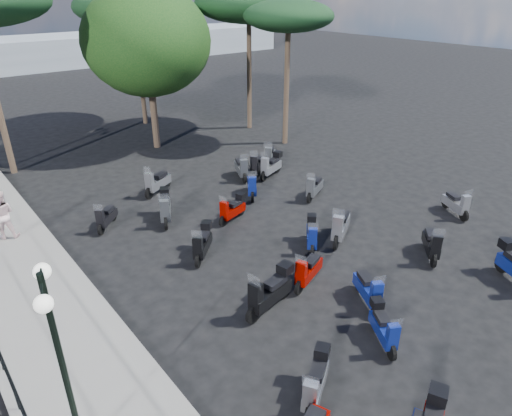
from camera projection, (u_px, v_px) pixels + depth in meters
ground at (283, 268)px, 14.22m from camera, size 120.00×120.00×0.00m
sidewalk at (36, 301)px, 12.63m from camera, size 3.00×30.00×0.15m
lamp_post_0 at (61, 360)px, 7.50m from camera, size 0.51×1.14×3.97m
pedestrian_far at (2, 215)px, 15.32m from camera, size 1.02×0.92×1.72m
scooter_2 at (315, 383)px, 9.52m from camera, size 1.44×1.00×1.28m
scooter_3 at (270, 292)px, 12.20m from camera, size 1.86×0.70×1.49m
scooter_4 at (106, 218)px, 16.42m from camera, size 1.14×1.11×1.19m
scooter_5 at (165, 208)px, 16.85m from camera, size 1.05×1.62×1.42m
scooter_7 at (384, 328)px, 11.10m from camera, size 0.92×1.34×1.19m
scooter_8 at (368, 290)px, 12.48m from camera, size 0.90×1.47×1.29m
scooter_9 at (233, 209)px, 16.93m from camera, size 1.48×0.66×1.21m
scooter_10 at (203, 244)px, 14.64m from camera, size 1.30×1.22×1.29m
scooter_11 at (157, 183)px, 19.13m from camera, size 1.62×0.99×1.41m
scooter_13 at (308, 271)px, 13.29m from camera, size 1.56×0.78×1.30m
scooter_14 at (312, 235)px, 15.19m from camera, size 1.17×1.24×1.24m
scooter_15 at (241, 169)px, 20.63m from camera, size 0.89×1.61×1.37m
scooter_18 at (432, 245)px, 14.62m from camera, size 1.33×1.21×1.35m
scooter_19 at (340, 227)px, 15.58m from camera, size 1.67×1.10×1.49m
scooter_20 at (252, 186)px, 18.86m from camera, size 1.11×1.43×1.35m
scooter_21 at (270, 156)px, 22.07m from camera, size 1.38×1.24×1.39m
scooter_24 at (456, 204)px, 17.35m from camera, size 0.87×1.49×1.28m
scooter_25 at (314, 188)px, 18.74m from camera, size 1.51×0.87×1.29m
scooter_26 at (258, 165)px, 20.98m from camera, size 1.52×1.03×1.37m
scooter_27 at (271, 166)px, 20.81m from camera, size 1.65×0.82×1.36m
broadleaf_tree at (147, 41)px, 22.45m from camera, size 6.32×6.32×8.15m
pine_0 at (133, 7)px, 26.10m from camera, size 6.72×6.72×8.01m
pine_1 at (249, 4)px, 25.14m from camera, size 6.04×6.04×8.07m
pine_3 at (289, 17)px, 22.62m from camera, size 4.56×4.56×7.37m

